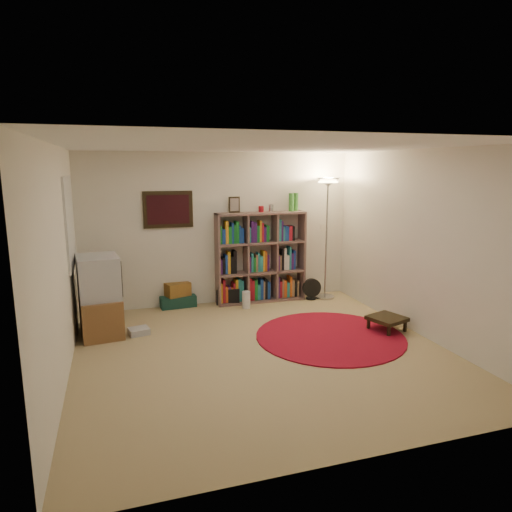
# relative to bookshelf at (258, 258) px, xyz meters

# --- Properties ---
(room) EXTENTS (4.54, 4.54, 2.54)m
(room) POSITION_rel_bookshelf_xyz_m (-0.68, -2.11, 0.52)
(room) COLOR tan
(room) RESTS_ON ground
(bookshelf) EXTENTS (1.52, 0.44, 1.83)m
(bookshelf) POSITION_rel_bookshelf_xyz_m (0.00, 0.00, 0.00)
(bookshelf) COLOR brown
(bookshelf) RESTS_ON ground
(floor_lamp) EXTENTS (0.52, 0.52, 2.09)m
(floor_lamp) POSITION_rel_bookshelf_xyz_m (1.15, -0.22, 0.99)
(floor_lamp) COLOR #B3B4B8
(floor_lamp) RESTS_ON ground
(floor_fan) EXTENTS (0.33, 0.18, 0.37)m
(floor_fan) POSITION_rel_bookshelf_xyz_m (0.89, -0.25, -0.55)
(floor_fan) COLOR black
(floor_fan) RESTS_ON ground
(tv_stand) EXTENTS (0.61, 0.81, 1.10)m
(tv_stand) POSITION_rel_bookshelf_xyz_m (-2.55, -0.91, -0.21)
(tv_stand) COLOR brown
(tv_stand) RESTS_ON ground
(dvd_box) EXTENTS (0.30, 0.27, 0.09)m
(dvd_box) POSITION_rel_bookshelf_xyz_m (-2.07, -1.08, -0.69)
(dvd_box) COLOR #B2B1B6
(dvd_box) RESTS_ON ground
(suitcase) EXTENTS (0.60, 0.41, 0.19)m
(suitcase) POSITION_rel_bookshelf_xyz_m (-1.38, 0.08, -0.64)
(suitcase) COLOR #13362D
(suitcase) RESTS_ON ground
(wicker_basket) EXTENTS (0.45, 0.38, 0.22)m
(wicker_basket) POSITION_rel_bookshelf_xyz_m (-1.38, 0.05, -0.44)
(wicker_basket) COLOR brown
(wicker_basket) RESTS_ON suitcase
(duffel_bag) EXTENTS (0.45, 0.40, 0.27)m
(duffel_bag) POSITION_rel_bookshelf_xyz_m (-0.54, 0.02, -0.60)
(duffel_bag) COLOR black
(duffel_bag) RESTS_ON ground
(paper_towel) EXTENTS (0.14, 0.14, 0.28)m
(paper_towel) POSITION_rel_bookshelf_xyz_m (-0.33, -0.38, -0.60)
(paper_towel) COLOR silver
(paper_towel) RESTS_ON ground
(red_rug) EXTENTS (2.01, 2.01, 0.02)m
(red_rug) POSITION_rel_bookshelf_xyz_m (0.40, -1.95, -0.73)
(red_rug) COLOR maroon
(red_rug) RESTS_ON ground
(side_table) EXTENTS (0.56, 0.56, 0.20)m
(side_table) POSITION_rel_bookshelf_xyz_m (1.27, -1.96, -0.57)
(side_table) COLOR black
(side_table) RESTS_ON ground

